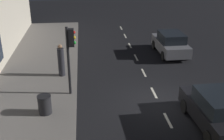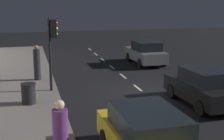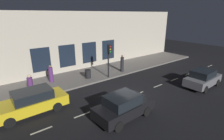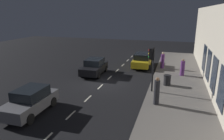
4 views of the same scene
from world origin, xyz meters
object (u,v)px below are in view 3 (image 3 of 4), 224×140
parked_car_1 (203,78)px  trash_bin (88,74)px  pedestrian_1 (122,64)px  pedestrian_2 (31,86)px  pedestrian_0 (51,74)px  parked_car_0 (123,106)px  parked_car_2 (31,102)px  traffic_light (109,54)px

parked_car_1 → trash_bin: (7.86, 7.30, -0.20)m
pedestrian_1 → pedestrian_2: pedestrian_1 is taller
pedestrian_0 → pedestrian_2: bearing=-82.7°
parked_car_1 → pedestrian_2: pedestrian_2 is taller
pedestrian_0 → pedestrian_2: (-2.03, 2.25, 0.09)m
parked_car_0 → parked_car_1: same height
parked_car_2 → pedestrian_0: 5.14m
traffic_light → parked_car_2: (-1.88, 7.80, -1.78)m
parked_car_2 → pedestrian_1: 10.42m
traffic_light → parked_car_0: traffic_light is taller
traffic_light → pedestrian_2: bearing=86.8°
parked_car_2 → traffic_light: bearing=-77.6°
parked_car_1 → trash_bin: parked_car_1 is taller
pedestrian_0 → pedestrian_1: (-1.77, -7.32, 0.13)m
pedestrian_2 → trash_bin: pedestrian_2 is taller
parked_car_2 → pedestrian_0: pedestrian_0 is taller
parked_car_1 → pedestrian_1: pedestrian_1 is taller
traffic_light → pedestrian_2: size_ratio=1.93×
parked_car_1 → pedestrian_1: bearing=-157.4°
traffic_light → parked_car_0: size_ratio=0.87×
pedestrian_1 → trash_bin: size_ratio=2.16×
parked_car_1 → pedestrian_2: size_ratio=2.17×
traffic_light → pedestrian_2: (0.41, 7.28, -1.59)m
traffic_light → pedestrian_0: traffic_light is taller
pedestrian_0 → parked_car_2: bearing=-67.4°
parked_car_0 → pedestrian_1: pedestrian_1 is taller
pedestrian_1 → parked_car_1: bearing=-72.5°
parked_car_1 → parked_car_2: bearing=-111.0°
pedestrian_0 → trash_bin: size_ratio=1.88×
parked_car_1 → trash_bin: size_ratio=4.49×
parked_car_0 → pedestrian_2: (6.42, 3.94, 0.19)m
parked_car_0 → parked_car_2: size_ratio=0.86×
parked_car_0 → trash_bin: bearing=165.3°
pedestrian_1 → pedestrian_2: size_ratio=1.05×
parked_car_0 → parked_car_1: 8.90m
pedestrian_1 → pedestrian_2: (-0.26, 9.58, -0.05)m
pedestrian_0 → pedestrian_2: size_ratio=0.91×
traffic_light → parked_car_2: bearing=103.5°
traffic_light → parked_car_2: size_ratio=0.75×
parked_car_1 → parked_car_2: same height
pedestrian_2 → traffic_light: bearing=-18.2°
pedestrian_0 → pedestrian_2: pedestrian_2 is taller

